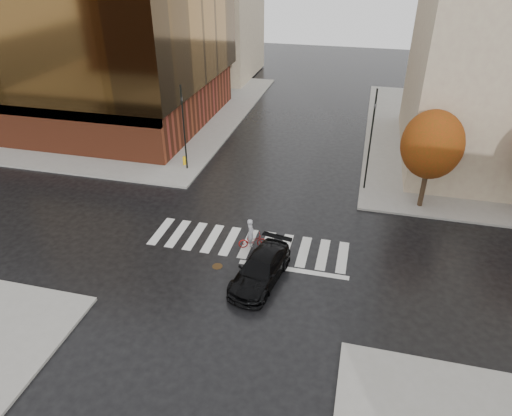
% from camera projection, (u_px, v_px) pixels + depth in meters
% --- Properties ---
extents(ground, '(120.00, 120.00, 0.00)m').
position_uv_depth(ground, '(246.00, 248.00, 26.34)').
color(ground, black).
rests_on(ground, ground).
extents(sidewalk_nw, '(30.00, 30.00, 0.15)m').
position_uv_depth(sidewalk_nw, '(106.00, 108.00, 48.25)').
color(sidewalk_nw, gray).
rests_on(sidewalk_nw, ground).
extents(crosswalk, '(12.00, 3.00, 0.01)m').
position_uv_depth(crosswalk, '(248.00, 244.00, 26.75)').
color(crosswalk, silver).
rests_on(crosswalk, ground).
extents(office_glass, '(27.00, 19.00, 16.00)m').
position_uv_depth(office_glass, '(65.00, 30.00, 41.78)').
color(office_glass, maroon).
rests_on(office_glass, sidewalk_nw).
extents(tree_ne_a, '(3.80, 3.80, 6.50)m').
position_uv_depth(tree_ne_a, '(432.00, 145.00, 28.17)').
color(tree_ne_a, '#2F2214').
rests_on(tree_ne_a, sidewalk_ne).
extents(sedan, '(2.81, 5.20, 1.43)m').
position_uv_depth(sedan, '(260.00, 269.00, 23.51)').
color(sedan, black).
rests_on(sedan, ground).
extents(cyclist, '(1.72, 1.12, 1.85)m').
position_uv_depth(cyclist, '(252.00, 238.00, 26.15)').
color(cyclist, maroon).
rests_on(cyclist, ground).
extents(traffic_light_nw, '(0.20, 0.18, 6.45)m').
position_uv_depth(traffic_light_nw, '(184.00, 124.00, 33.45)').
color(traffic_light_nw, black).
rests_on(traffic_light_nw, sidewalk_nw).
extents(traffic_light_ne, '(0.19, 0.21, 7.12)m').
position_uv_depth(traffic_light_ne, '(371.00, 134.00, 30.42)').
color(traffic_light_ne, black).
rests_on(traffic_light_ne, sidewalk_ne).
extents(fire_hydrant, '(0.25, 0.25, 0.71)m').
position_uv_depth(fire_hydrant, '(184.00, 160.00, 35.64)').
color(fire_hydrant, yellow).
rests_on(fire_hydrant, sidewalk_nw).
extents(manhole, '(0.74, 0.74, 0.01)m').
position_uv_depth(manhole, '(217.00, 266.00, 24.88)').
color(manhole, '#483219').
rests_on(manhole, ground).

